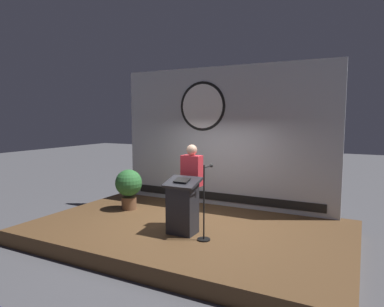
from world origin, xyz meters
The scene contains 7 objects.
ground_plane centered at (0.00, 0.00, 0.00)m, with size 40.00×40.00×0.00m, color #4C4C51.
stage_platform centered at (0.00, 0.00, 0.15)m, with size 6.40×4.00×0.30m, color brown.
banner_display centered at (-0.01, 1.85, 2.04)m, with size 5.55×0.12×3.48m.
podium centered at (0.12, -0.47, 0.82)m, with size 0.64×0.50×1.09m.
speaker_person centered at (0.07, 0.01, 1.16)m, with size 0.40×0.26×1.68m.
microphone_stand centered at (0.64, -0.58, 0.77)m, with size 0.24×0.48×1.38m.
potted_plant centered at (-1.88, 0.45, 0.89)m, with size 0.65×0.65×0.97m.
Camera 1 is at (3.16, -6.01, 2.52)m, focal length 31.56 mm.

